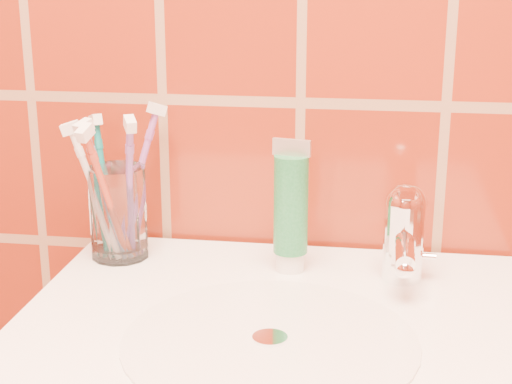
# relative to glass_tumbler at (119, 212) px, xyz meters

# --- Properties ---
(glass_tumbler) EXTENTS (0.09, 0.09, 0.12)m
(glass_tumbler) POSITION_rel_glass_tumbler_xyz_m (0.00, 0.00, 0.00)
(glass_tumbler) COLOR white
(glass_tumbler) RESTS_ON pedestal_sink
(toothpaste_tube) EXTENTS (0.05, 0.04, 0.17)m
(toothpaste_tube) POSITION_rel_glass_tumbler_xyz_m (0.22, -0.01, 0.02)
(toothpaste_tube) COLOR white
(toothpaste_tube) RESTS_ON pedestal_sink
(faucet) EXTENTS (0.05, 0.11, 0.12)m
(faucet) POSITION_rel_glass_tumbler_xyz_m (0.36, -0.02, 0.00)
(faucet) COLOR white
(faucet) RESTS_ON pedestal_sink
(toothbrush_0) EXTENTS (0.14, 0.14, 0.21)m
(toothbrush_0) POSITION_rel_glass_tumbler_xyz_m (0.02, 0.03, 0.04)
(toothbrush_0) COLOR #8F4BA2
(toothbrush_0) RESTS_ON glass_tumbler
(toothbrush_1) EXTENTS (0.10, 0.09, 0.19)m
(toothbrush_1) POSITION_rel_glass_tumbler_xyz_m (-0.02, -0.01, 0.03)
(toothbrush_1) COLOR white
(toothbrush_1) RESTS_ON glass_tumbler
(toothbrush_2) EXTENTS (0.08, 0.17, 0.22)m
(toothbrush_2) POSITION_rel_glass_tumbler_xyz_m (0.00, -0.04, 0.03)
(toothbrush_2) COLOR #AC3B24
(toothbrush_2) RESTS_ON glass_tumbler
(toothbrush_3) EXTENTS (0.11, 0.14, 0.21)m
(toothbrush_3) POSITION_rel_glass_tumbler_xyz_m (0.02, -0.02, 0.04)
(toothbrush_3) COLOR #7D4DA5
(toothbrush_3) RESTS_ON glass_tumbler
(toothbrush_4) EXTENTS (0.11, 0.12, 0.20)m
(toothbrush_4) POSITION_rel_glass_tumbler_xyz_m (-0.02, 0.01, 0.03)
(toothbrush_4) COLOR #0D7475
(toothbrush_4) RESTS_ON glass_tumbler
(toothbrush_5) EXTENTS (0.11, 0.14, 0.21)m
(toothbrush_5) POSITION_rel_glass_tumbler_xyz_m (-0.00, -0.03, 0.03)
(toothbrush_5) COLOR #6D8AC3
(toothbrush_5) RESTS_ON glass_tumbler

